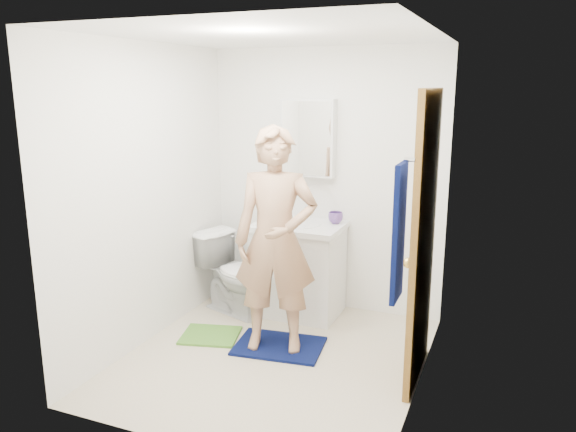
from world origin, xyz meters
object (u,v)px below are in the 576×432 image
(soap_dispenser, at_px, (270,213))
(toilet, at_px, (236,274))
(towel, at_px, (399,233))
(man, at_px, (276,241))
(toothbrush_cup, at_px, (336,218))
(vanity_cabinet, at_px, (299,271))
(medicine_cabinet, at_px, (308,138))

(soap_dispenser, bearing_deg, toilet, -147.90)
(towel, relative_size, man, 0.45)
(man, bearing_deg, toothbrush_cup, 61.96)
(vanity_cabinet, height_order, toothbrush_cup, toothbrush_cup)
(vanity_cabinet, xyz_separation_m, toothbrush_cup, (0.30, 0.14, 0.50))
(towel, xyz_separation_m, toothbrush_cup, (-0.88, 1.62, -0.35))
(medicine_cabinet, bearing_deg, soap_dispenser, -136.12)
(soap_dispenser, xyz_separation_m, man, (0.38, -0.73, -0.03))
(towel, relative_size, toothbrush_cup, 6.03)
(vanity_cabinet, bearing_deg, toothbrush_cup, 24.35)
(medicine_cabinet, bearing_deg, toothbrush_cup, -16.57)
(man, bearing_deg, soap_dispenser, 101.61)
(toothbrush_cup, bearing_deg, medicine_cabinet, 163.43)
(vanity_cabinet, height_order, soap_dispenser, soap_dispenser)
(medicine_cabinet, relative_size, man, 0.40)
(vanity_cabinet, relative_size, towel, 1.00)
(vanity_cabinet, distance_m, medicine_cabinet, 1.22)
(soap_dispenser, relative_size, man, 0.10)
(vanity_cabinet, relative_size, toothbrush_cup, 6.03)
(toilet, xyz_separation_m, soap_dispenser, (0.27, 0.17, 0.57))
(towel, distance_m, toothbrush_cup, 1.88)
(vanity_cabinet, height_order, medicine_cabinet, medicine_cabinet)
(towel, distance_m, man, 1.34)
(man, bearing_deg, toilet, 123.37)
(towel, bearing_deg, toilet, 143.41)
(towel, relative_size, toilet, 1.08)
(toilet, xyz_separation_m, man, (0.65, -0.56, 0.53))
(vanity_cabinet, xyz_separation_m, man, (0.10, -0.77, 0.50))
(toilet, height_order, soap_dispenser, soap_dispenser)
(medicine_cabinet, height_order, toilet, medicine_cabinet)
(vanity_cabinet, distance_m, toilet, 0.58)
(toilet, relative_size, soap_dispenser, 4.30)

